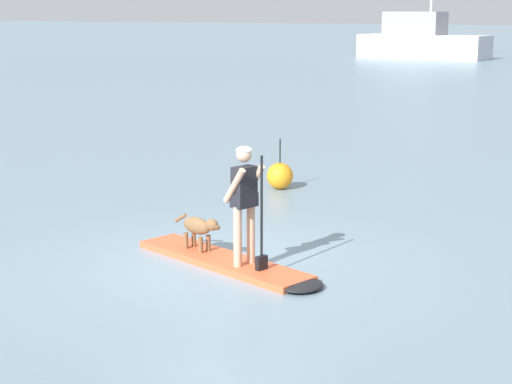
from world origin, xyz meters
name	(u,v)px	position (x,y,z in m)	size (l,w,h in m)	color
ground_plane	(223,264)	(0.00, 0.00, 0.00)	(400.00, 400.00, 0.00)	slate
paddleboard	(233,264)	(0.22, -0.06, 0.05)	(3.48, 1.60, 0.10)	#E55933
person_paddler	(245,197)	(0.46, -0.13, 1.10)	(0.67, 0.57, 1.71)	tan
dog	(199,227)	(-0.51, 0.15, 0.46)	(1.01, 0.39, 0.55)	brown
moored_boat_far_port	(421,40)	(-14.84, 53.01, 1.35)	(10.18, 4.16, 10.70)	silver
marker_buoy	(280,176)	(-1.74, 5.09, 0.28)	(0.56, 0.56, 1.06)	orange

